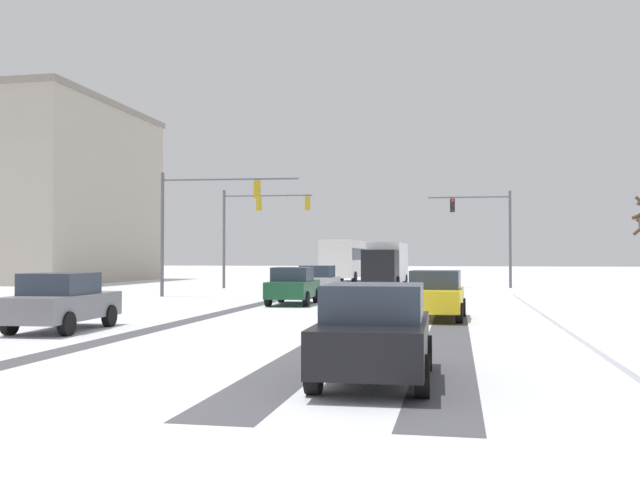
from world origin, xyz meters
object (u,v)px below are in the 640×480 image
object	(u,v)px
car_dark_green_second	(293,286)
traffic_signal_near_left	(201,210)
traffic_signal_far_left	(254,218)
traffic_signal_far_right	(487,222)
box_truck_delivery	(386,263)
car_silver_lead	(318,281)
car_black_fifth	(375,332)
car_grey_fourth	(62,301)
bus_oncoming	(348,258)
car_yellow_cab_third	(436,295)

from	to	relation	value
car_dark_green_second	traffic_signal_near_left	bearing A→B (deg)	140.89
traffic_signal_far_left	traffic_signal_far_right	world-z (taller)	same
car_dark_green_second	box_truck_delivery	size ratio (longest dim) A/B	0.56
car_silver_lead	car_dark_green_second	bearing A→B (deg)	-88.97
traffic_signal_far_left	car_dark_green_second	bearing A→B (deg)	-67.77
car_black_fifth	car_grey_fourth	bearing A→B (deg)	146.13
car_silver_lead	car_black_fifth	xyz separation A→B (m)	(5.77, -24.43, 0.00)
car_silver_lead	car_grey_fourth	world-z (taller)	same
car_grey_fourth	bus_oncoming	distance (m)	39.33
traffic_signal_far_left	car_black_fifth	distance (m)	35.37
traffic_signal_far_left	traffic_signal_near_left	bearing A→B (deg)	-89.99
car_black_fifth	bus_oncoming	xyz separation A→B (m)	(-7.42, 45.66, 1.18)
car_yellow_cab_third	box_truck_delivery	distance (m)	24.06
traffic_signal_far_left	car_black_fifth	bearing A→B (deg)	-70.50
car_silver_lead	traffic_signal_far_left	bearing A→B (deg)	124.40
car_dark_green_second	traffic_signal_far_left	bearing A→B (deg)	112.23
car_yellow_cab_third	traffic_signal_near_left	bearing A→B (deg)	137.86
traffic_signal_far_right	traffic_signal_near_left	bearing A→B (deg)	-137.67
traffic_signal_near_left	car_grey_fourth	world-z (taller)	traffic_signal_near_left
car_dark_green_second	car_grey_fourth	xyz separation A→B (m)	(-3.88, -11.88, 0.00)
bus_oncoming	traffic_signal_near_left	bearing A→B (deg)	-100.89
traffic_signal_far_right	car_grey_fourth	xyz separation A→B (m)	(-12.91, -30.58, -3.58)
traffic_signal_near_left	car_grey_fourth	distance (m)	17.36
car_silver_lead	car_dark_green_second	world-z (taller)	same
car_silver_lead	car_yellow_cab_third	xyz separation A→B (m)	(6.43, -12.43, 0.00)
traffic_signal_far_right	car_yellow_cab_third	xyz separation A→B (m)	(-2.72, -24.98, -3.58)
bus_oncoming	car_dark_green_second	bearing A→B (deg)	-86.32
traffic_signal_far_left	box_truck_delivery	bearing A→B (deg)	17.00
traffic_signal_far_right	bus_oncoming	size ratio (longest dim) A/B	0.59
traffic_signal_far_right	car_dark_green_second	world-z (taller)	traffic_signal_far_right
traffic_signal_far_right	car_silver_lead	xyz separation A→B (m)	(-9.15, -12.55, -3.58)
car_grey_fourth	bus_oncoming	size ratio (longest dim) A/B	0.38
traffic_signal_far_left	box_truck_delivery	xyz separation A→B (m)	(8.41, 2.57, -3.01)
traffic_signal_near_left	car_silver_lead	bearing A→B (deg)	11.50
box_truck_delivery	traffic_signal_far_left	bearing A→B (deg)	-163.00
car_silver_lead	car_black_fifth	distance (m)	25.11
traffic_signal_far_right	box_truck_delivery	bearing A→B (deg)	-169.32
car_dark_green_second	car_black_fifth	size ratio (longest dim) A/B	1.00
car_yellow_cab_third	car_grey_fourth	world-z (taller)	same
traffic_signal_near_left	car_dark_green_second	size ratio (longest dim) A/B	1.76
traffic_signal_near_left	car_black_fifth	distance (m)	26.28
traffic_signal_far_right	car_dark_green_second	size ratio (longest dim) A/B	1.57
bus_oncoming	traffic_signal_far_left	bearing A→B (deg)	-109.05
car_silver_lead	car_grey_fourth	size ratio (longest dim) A/B	0.98
traffic_signal_far_right	traffic_signal_near_left	size ratio (longest dim) A/B	0.89
car_grey_fourth	car_black_fifth	size ratio (longest dim) A/B	1.01
traffic_signal_near_left	car_black_fifth	bearing A→B (deg)	-63.18
bus_oncoming	car_yellow_cab_third	bearing A→B (deg)	-76.50
car_silver_lead	car_dark_green_second	size ratio (longest dim) A/B	0.99
car_dark_green_second	car_grey_fourth	distance (m)	12.49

